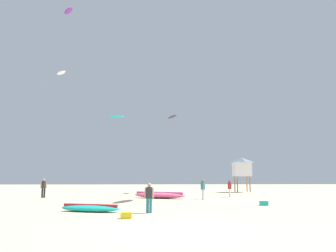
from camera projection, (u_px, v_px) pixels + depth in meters
name	position (u px, v px, depth m)	size (l,w,h in m)	color
ground_plane	(182.00, 231.00, 14.51)	(120.00, 120.00, 0.00)	beige
person_foreground	(149.00, 195.00, 21.06)	(0.54, 0.39, 1.71)	teal
person_midground	(203.00, 188.00, 31.65)	(0.40, 0.58, 1.75)	silver
person_left	(44.00, 187.00, 33.97)	(0.53, 0.40, 1.77)	black
person_right	(230.00, 187.00, 34.67)	(0.36, 0.52, 1.60)	silver
kite_grounded_near	(90.00, 208.00, 21.64)	(3.96, 2.22, 0.50)	#19B29E
kite_grounded_mid	(159.00, 195.00, 33.15)	(5.11, 3.29, 0.59)	#E5598C
lifeguard_tower	(242.00, 167.00, 44.47)	(2.30, 2.30, 4.15)	#8C704C
cooler_box	(126.00, 215.00, 18.36)	(0.56, 0.36, 0.32)	yellow
gear_bag	(264.00, 203.00, 25.83)	(0.56, 0.36, 0.32)	#19B29E
kite_aloft_0	(172.00, 117.00, 44.76)	(1.47, 2.68, 0.46)	#2D2D33
kite_aloft_1	(117.00, 117.00, 51.39)	(2.15, 0.65, 0.37)	#19B29E
kite_aloft_2	(68.00, 11.00, 57.23)	(2.26, 2.63, 0.60)	purple
kite_aloft_5	(61.00, 73.00, 43.18)	(1.82, 2.05, 0.31)	white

